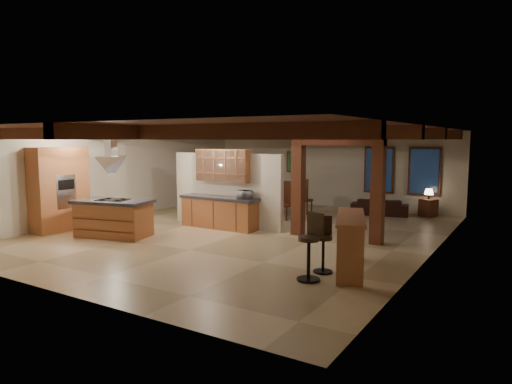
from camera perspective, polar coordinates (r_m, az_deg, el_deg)
ground at (r=12.99m, az=-1.30°, el=-5.03°), size 12.00×12.00×0.00m
room_walls at (r=12.75m, az=-1.32°, el=2.83°), size 12.00×12.00×12.00m
ceiling_beams at (r=12.72m, az=-1.34°, el=7.23°), size 10.00×12.00×0.28m
timber_posts at (r=12.05m, az=10.03°, el=2.42°), size 2.50×0.30×2.90m
partition_wall at (r=13.78m, az=-3.68°, el=0.26°), size 3.80×0.18×2.20m
pantry_cabinet at (r=14.20m, az=-23.37°, el=0.32°), size 0.67×1.60×2.40m
back_counter at (r=13.55m, az=-4.61°, el=-2.52°), size 2.50×0.66×0.94m
upper_display_cabinet at (r=13.57m, az=-4.16°, el=3.34°), size 1.80×0.36×0.95m
range_hood at (r=12.80m, az=-17.58°, el=2.54°), size 1.10×1.10×1.40m
back_windows at (r=17.15m, az=17.68°, el=2.56°), size 2.70×0.07×1.70m
framed_art at (r=18.65m, az=4.76°, el=3.77°), size 0.65×0.05×0.85m
recessed_cans at (r=12.88m, az=-15.75°, el=7.47°), size 3.16×2.46×0.03m
kitchen_island at (r=12.94m, az=-17.38°, el=-3.09°), size 2.23×1.53×1.01m
dining_table at (r=15.98m, az=2.60°, el=-1.75°), size 1.88×1.36×0.59m
sofa at (r=16.46m, az=15.19°, el=-1.79°), size 2.04×1.15×0.56m
microwave at (r=12.96m, az=-1.42°, el=-0.32°), size 0.47×0.37×0.23m
bar_counter at (r=9.29m, az=11.71°, el=-5.12°), size 1.24×2.20×1.12m
side_table at (r=16.64m, az=20.72°, el=-1.85°), size 0.63×0.63×0.59m
table_lamp at (r=16.57m, az=20.80°, el=0.02°), size 0.30×0.30×0.36m
bar_stool_a at (r=9.17m, az=8.41°, el=-6.46°), size 0.42×0.43×1.11m
bar_stool_b at (r=8.60m, az=6.81°, el=-6.76°), size 0.46×0.47×1.26m
dining_chairs at (r=15.93m, az=2.61°, el=-0.55°), size 1.95×1.95×1.25m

